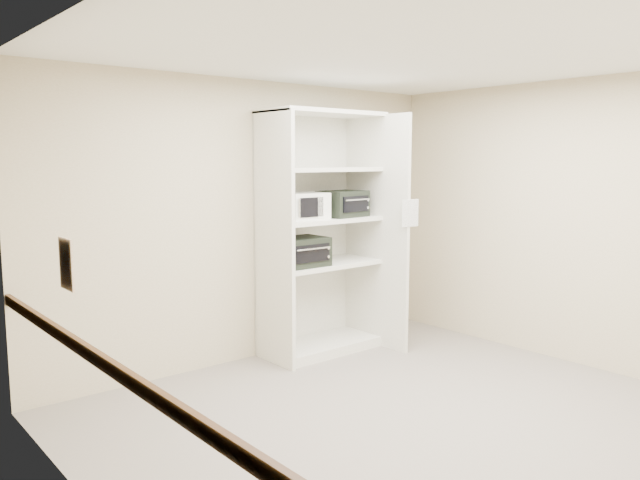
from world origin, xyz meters
TOP-DOWN VIEW (x-y plane):
  - floor at (0.00, 0.00)m, footprint 4.50×4.00m
  - ceiling at (0.00, 0.00)m, footprint 4.50×4.00m
  - wall_back at (0.00, 2.00)m, footprint 4.50×0.02m
  - wall_left at (-2.25, 0.00)m, footprint 0.02×4.00m
  - wall_right at (2.25, 0.00)m, footprint 0.02×4.00m
  - shelving_unit at (0.67, 1.70)m, footprint 1.24×0.92m
  - microwave at (0.37, 1.68)m, footprint 0.44×0.34m
  - toaster_oven_upper at (0.86, 1.65)m, footprint 0.49×0.39m
  - toaster_oven_lower at (0.30, 1.66)m, footprint 0.51×0.39m
  - paper_sign at (1.23, 1.07)m, footprint 0.21×0.02m
  - chair_rail at (-2.23, 0.00)m, footprint 0.04×3.98m
  - wall_poster at (-2.24, 0.55)m, footprint 0.01×0.21m

SIDE VIEW (x-z plane):
  - floor at x=0.00m, z-range -0.01..0.01m
  - chair_rail at x=-2.23m, z-range 0.86..0.94m
  - toaster_oven_lower at x=0.30m, z-range 0.92..1.20m
  - shelving_unit at x=0.67m, z-range -0.08..2.34m
  - wall_back at x=0.00m, z-range 0.00..2.70m
  - wall_left at x=-2.25m, z-range 0.00..2.70m
  - wall_right at x=2.25m, z-range 0.00..2.70m
  - wall_poster at x=-2.24m, z-range 1.21..1.51m
  - paper_sign at x=1.23m, z-range 1.29..1.56m
  - microwave at x=0.37m, z-range 1.37..1.63m
  - toaster_oven_upper at x=0.86m, z-range 1.37..1.63m
  - ceiling at x=0.00m, z-range 2.70..2.71m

